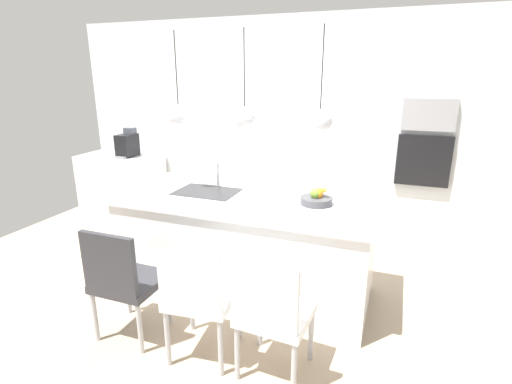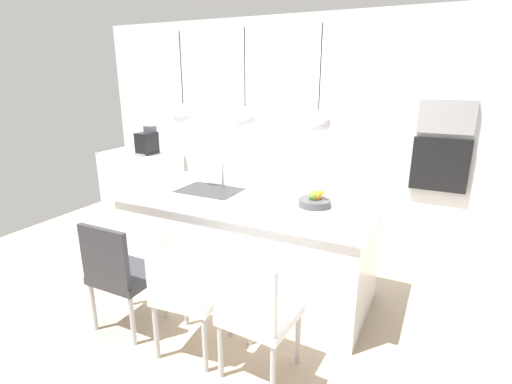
{
  "view_description": "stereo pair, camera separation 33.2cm",
  "coord_description": "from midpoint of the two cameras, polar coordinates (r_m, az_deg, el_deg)",
  "views": [
    {
      "loc": [
        1.22,
        -2.98,
        1.95
      ],
      "look_at": [
        0.1,
        0.0,
        0.97
      ],
      "focal_mm": 27.2,
      "sensor_mm": 36.0,
      "label": 1
    },
    {
      "loc": [
        1.53,
        -2.84,
        1.95
      ],
      "look_at": [
        0.1,
        0.0,
        0.97
      ],
      "focal_mm": 27.2,
      "sensor_mm": 36.0,
      "label": 2
    }
  ],
  "objects": [
    {
      "name": "floor",
      "position": [
        3.76,
        -4.08,
        -14.21
      ],
      "size": [
        6.6,
        6.6,
        0.0
      ],
      "primitive_type": "plane",
      "color": "tan",
      "rests_on": "ground"
    },
    {
      "name": "back_wall",
      "position": [
        4.81,
        3.89,
        9.25
      ],
      "size": [
        6.0,
        0.1,
        2.6
      ],
      "primitive_type": "cube",
      "color": "white",
      "rests_on": "ground"
    },
    {
      "name": "kitchen_island",
      "position": [
        3.54,
        -4.24,
        -7.77
      ],
      "size": [
        2.26,
        0.97,
        0.92
      ],
      "color": "white",
      "rests_on": "ground"
    },
    {
      "name": "sink_basin",
      "position": [
        3.55,
        -9.93,
        -0.08
      ],
      "size": [
        0.56,
        0.4,
        0.02
      ],
      "primitive_type": "cube",
      "color": "#2D2D30",
      "rests_on": "kitchen_island"
    },
    {
      "name": "faucet",
      "position": [
        3.69,
        -8.39,
        3.03
      ],
      "size": [
        0.02,
        0.17,
        0.22
      ],
      "color": "silver",
      "rests_on": "kitchen_island"
    },
    {
      "name": "fruit_bowl",
      "position": [
        3.17,
        5.94,
        -0.95
      ],
      "size": [
        0.26,
        0.26,
        0.16
      ],
      "color": "#4C4C51",
      "rests_on": "kitchen_island"
    },
    {
      "name": "side_counter",
      "position": [
        5.84,
        -20.6,
        0.88
      ],
      "size": [
        1.1,
        0.6,
        0.86
      ],
      "primitive_type": "cube",
      "color": "white",
      "rests_on": "ground"
    },
    {
      "name": "coffee_machine",
      "position": [
        5.62,
        -20.05,
        6.55
      ],
      "size": [
        0.2,
        0.35,
        0.38
      ],
      "color": "black",
      "rests_on": "side_counter"
    },
    {
      "name": "microwave",
      "position": [
        4.51,
        22.19,
        10.49
      ],
      "size": [
        0.54,
        0.08,
        0.34
      ],
      "primitive_type": "cube",
      "color": "#9E9EA3",
      "rests_on": "back_wall"
    },
    {
      "name": "oven",
      "position": [
        4.58,
        21.5,
        4.29
      ],
      "size": [
        0.56,
        0.08,
        0.56
      ],
      "primitive_type": "cube",
      "color": "black",
      "rests_on": "back_wall"
    },
    {
      "name": "chair_near",
      "position": [
        3.14,
        -21.87,
        -11.79
      ],
      "size": [
        0.46,
        0.44,
        0.91
      ],
      "color": "#333338",
      "rests_on": "ground"
    },
    {
      "name": "chair_middle",
      "position": [
        2.79,
        -11.82,
        -14.57
      ],
      "size": [
        0.49,
        0.51,
        0.89
      ],
      "color": "white",
      "rests_on": "ground"
    },
    {
      "name": "chair_far",
      "position": [
        2.58,
        -1.47,
        -17.21
      ],
      "size": [
        0.47,
        0.46,
        0.89
      ],
      "color": "white",
      "rests_on": "ground"
    },
    {
      "name": "pendant_light_left",
      "position": [
        3.55,
        -14.0,
        10.88
      ],
      "size": [
        0.19,
        0.19,
        0.79
      ],
      "color": "silver"
    },
    {
      "name": "pendant_light_center",
      "position": [
        3.24,
        -4.68,
        10.77
      ],
      "size": [
        0.19,
        0.19,
        0.79
      ],
      "color": "silver"
    },
    {
      "name": "pendant_light_right",
      "position": [
        3.03,
        6.24,
        10.29
      ],
      "size": [
        0.19,
        0.19,
        0.79
      ],
      "color": "silver"
    }
  ]
}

